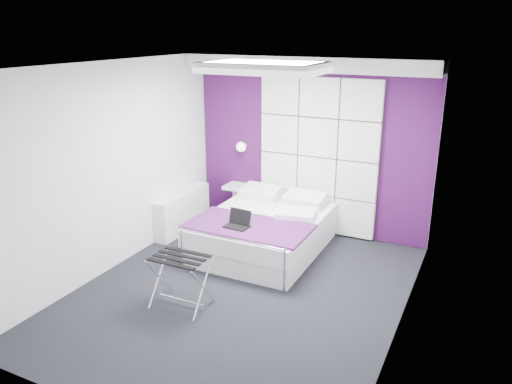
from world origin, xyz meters
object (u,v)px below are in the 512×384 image
at_px(luggage_rack, 181,281).
at_px(radiator, 183,211).
at_px(laptop, 238,222).
at_px(wall_lamp, 242,146).
at_px(nightstand, 240,187).
at_px(bed, 264,231).

bearing_deg(luggage_rack, radiator, 122.49).
bearing_deg(laptop, wall_lamp, 119.68).
distance_m(nightstand, laptop, 1.56).
bearing_deg(bed, wall_lamp, 131.96).
bearing_deg(radiator, nightstand, 49.30).
bearing_deg(nightstand, laptop, -63.12).
distance_m(radiator, nightstand, 0.99).
distance_m(wall_lamp, luggage_rack, 2.83).
xyz_separation_m(radiator, bed, (1.43, -0.12, -0.02)).
distance_m(radiator, luggage_rack, 2.22).
bearing_deg(wall_lamp, luggage_rack, -77.43).
height_order(bed, luggage_rack, bed).
xyz_separation_m(wall_lamp, radiator, (-0.64, -0.76, -0.92)).
bearing_deg(radiator, wall_lamp, 49.90).
distance_m(wall_lamp, radiator, 1.35).
distance_m(bed, nightstand, 1.20).
xyz_separation_m(bed, laptop, (-0.10, -0.55, 0.31)).
xyz_separation_m(bed, luggage_rack, (-0.21, -1.73, 0.01)).
height_order(wall_lamp, bed, wall_lamp).
distance_m(luggage_rack, laptop, 1.22).
relative_size(nightstand, laptop, 1.52).
xyz_separation_m(radiator, luggage_rack, (1.22, -1.85, -0.00)).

